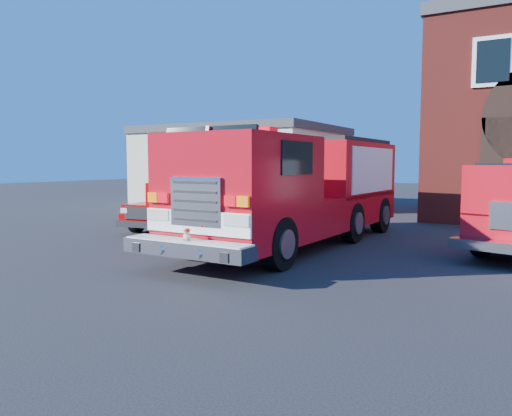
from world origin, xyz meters
The scene contains 4 objects.
ground centered at (0.00, 0.00, 0.00)m, with size 100.00×100.00×0.00m, color black.
side_building centered at (-9.00, 13.00, 2.20)m, with size 10.20×8.20×4.35m.
fire_engine centered at (-0.28, 1.86, 1.63)m, with size 3.12×10.27×3.14m.
pickup_truck centered at (-5.53, 3.05, 0.79)m, with size 2.42×5.25×1.66m.
Camera 1 is at (5.73, -11.17, 2.32)m, focal length 35.00 mm.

